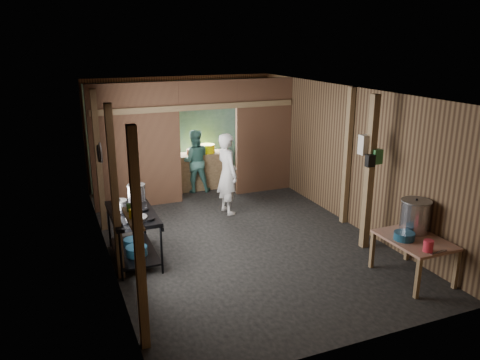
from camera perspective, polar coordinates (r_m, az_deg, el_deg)
name	(u,v)px	position (r m, az deg, el deg)	size (l,w,h in m)	color
floor	(236,235)	(8.64, -0.51, -6.65)	(4.50, 7.00, 0.00)	black
ceiling	(235,91)	(7.97, -0.56, 10.77)	(4.50, 7.00, 0.00)	black
wall_back	(181,131)	(11.45, -7.10, 5.89)	(4.50, 0.00, 2.60)	brown
wall_front	(356,243)	(5.30, 13.82, -7.43)	(4.50, 0.00, 2.60)	brown
wall_left	(103,180)	(7.69, -16.28, -0.01)	(0.00, 7.00, 2.60)	brown
wall_right	(344,154)	(9.26, 12.52, 3.04)	(0.00, 7.00, 2.60)	brown
partition_left	(136,147)	(9.93, -12.47, 3.95)	(1.85, 0.10, 2.60)	brown
partition_right	(264,136)	(10.79, 2.89, 5.33)	(1.35, 0.10, 2.60)	brown
partition_header	(208,94)	(10.15, -3.92, 10.31)	(1.30, 0.10, 0.60)	brown
turquoise_panel	(182,134)	(11.41, -7.01, 5.59)	(4.40, 0.06, 2.50)	#6FA29D
back_counter	(201,171)	(11.22, -4.72, 1.15)	(1.20, 0.50, 0.85)	#9A7C51
wall_clock	(192,106)	(11.33, -5.84, 8.89)	(0.20, 0.20, 0.03)	beige
post_left_a	(139,243)	(5.27, -12.17, -7.48)	(0.10, 0.12, 2.60)	#9A7C51
post_left_b	(115,195)	(6.94, -14.93, -1.71)	(0.10, 0.12, 2.60)	#9A7C51
post_left_c	(99,162)	(8.86, -16.74, 2.10)	(0.10, 0.12, 2.60)	#9A7C51
post_right	(347,157)	(9.06, 12.87, 2.72)	(0.10, 0.12, 2.60)	#9A7C51
post_free	(369,174)	(8.02, 15.40, 0.73)	(0.12, 0.12, 2.60)	#9A7C51
cross_beam	(198,107)	(10.05, -5.17, 8.78)	(4.40, 0.12, 0.12)	#9A7C51
pan_lid_big	(101,153)	(8.00, -16.53, 3.18)	(0.34, 0.34, 0.03)	slate
pan_lid_small	(98,153)	(8.41, -16.78, 3.10)	(0.30, 0.30, 0.03)	black
wall_shelf	(133,219)	(5.70, -12.87, -4.57)	(0.14, 0.80, 0.03)	#9A7C51
jar_white	(136,221)	(5.44, -12.45, -4.83)	(0.07, 0.07, 0.10)	beige
jar_yellow	(132,213)	(5.67, -12.91, -3.96)	(0.08, 0.08, 0.10)	#ECE202
jar_green	(129,207)	(5.88, -13.28, -3.25)	(0.06, 0.06, 0.10)	#307339
bag_white	(366,145)	(7.94, 15.03, 4.17)	(0.22, 0.15, 0.32)	beige
bag_green	(377,157)	(7.94, 16.23, 2.75)	(0.16, 0.12, 0.24)	#307339
bag_black	(370,161)	(7.85, 15.49, 2.28)	(0.14, 0.10, 0.20)	black
gas_range	(134,236)	(7.75, -12.75, -6.62)	(0.72, 1.39, 0.82)	black
prep_table	(413,258)	(7.51, 20.18, -8.87)	(0.77, 1.06, 0.63)	#AF7358
stove_pot_large	(137,193)	(8.04, -12.42, -1.59)	(0.30, 0.30, 0.31)	#ADADBA
stove_pot_med	(120,206)	(7.63, -14.35, -3.12)	(0.23, 0.23, 0.21)	#ADADBA
frying_pan	(136,218)	(7.23, -12.43, -4.56)	(0.33, 0.55, 0.07)	slate
blue_tub_front	(137,251)	(7.66, -12.42, -8.38)	(0.34, 0.34, 0.14)	navy
blue_tub_back	(132,242)	(8.02, -12.92, -7.35)	(0.28, 0.28, 0.11)	navy
stock_pot	(415,217)	(7.56, 20.43, -4.18)	(0.45, 0.45, 0.52)	#ADADBA
wash_basin	(404,236)	(7.28, 19.27, -6.42)	(0.30, 0.30, 0.11)	navy
pink_bucket	(428,246)	(7.00, 21.85, -7.41)	(0.14, 0.14, 0.16)	red
knife	(439,252)	(7.04, 22.92, -8.06)	(0.30, 0.04, 0.01)	#ADADBA
yellow_tub	(207,148)	(11.14, -3.98, 3.83)	(0.36, 0.36, 0.20)	#ECE202
red_cup	(189,152)	(11.02, -6.19, 3.43)	(0.11, 0.11, 0.12)	#9D4621
cook	(227,174)	(9.47, -1.55, 0.77)	(0.60, 0.40, 1.65)	silver
worker_back	(195,161)	(10.90, -5.52, 2.31)	(0.71, 0.55, 1.46)	#48847A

